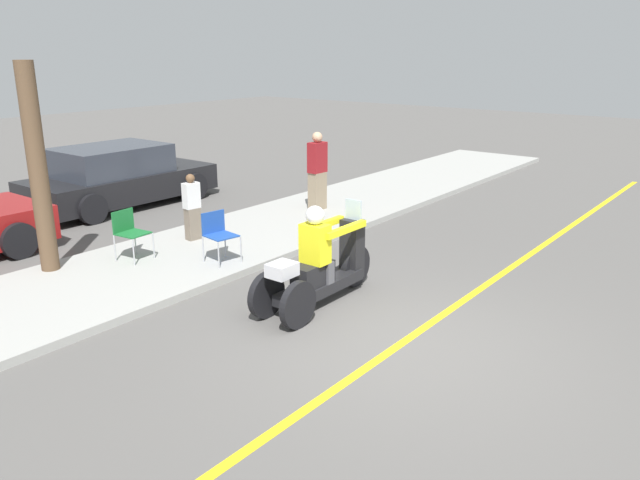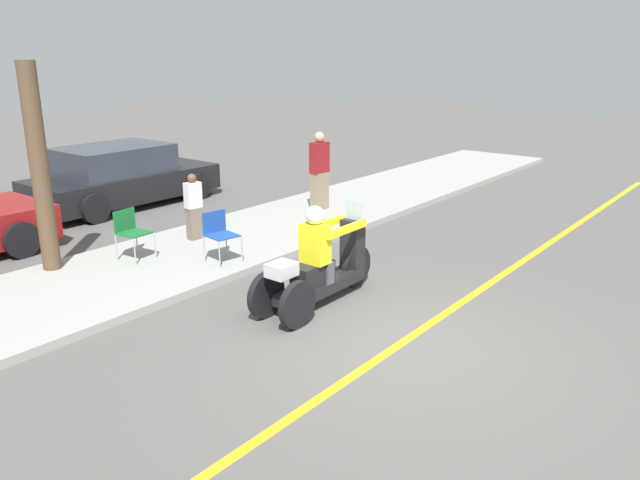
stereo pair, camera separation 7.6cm
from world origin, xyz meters
name	(u,v)px [view 2 (the right image)]	position (x,y,z in m)	size (l,w,h in m)	color
ground_plane	(400,344)	(0.00, 0.00, 0.00)	(60.00, 60.00, 0.00)	#565451
lane_stripe	(416,333)	(0.40, 0.00, 0.00)	(24.00, 0.12, 0.01)	gold
sidewalk_strip	(163,263)	(0.00, 4.60, 0.06)	(28.00, 2.80, 0.12)	#9E9E99
motorcycle_trike	(319,269)	(0.39, 1.58, 0.53)	(2.34, 0.65, 1.46)	black
spectator_near_curb	(194,208)	(1.14, 5.11, 0.71)	(0.31, 0.21, 1.22)	#726656
spectator_by_tree	(319,172)	(4.32, 4.71, 0.93)	(0.41, 0.26, 1.68)	gray
folding_chair_set_back	(130,229)	(-0.25, 5.09, 0.62)	(0.51, 0.51, 0.82)	#A5A8AD
folding_chair_curbside	(219,231)	(0.58, 3.84, 0.62)	(0.52, 0.52, 0.82)	#A5A8AD
parked_car_lot_center	(121,177)	(2.16, 8.84, 0.66)	(4.26, 2.10, 1.39)	black
tree_trunk	(40,169)	(-1.36, 5.65, 1.73)	(0.28, 0.28, 3.21)	brown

